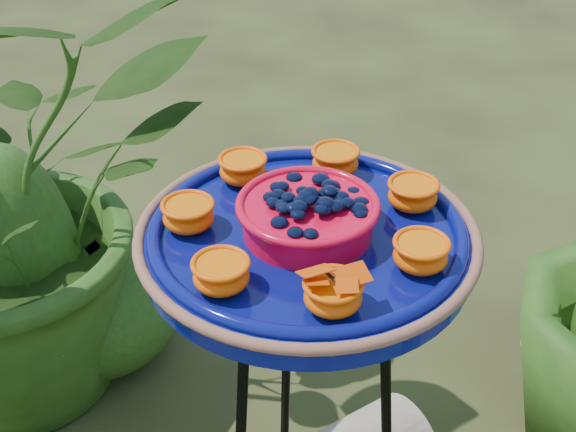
% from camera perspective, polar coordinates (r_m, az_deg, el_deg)
% --- Properties ---
extents(tripod_stand, '(0.39, 0.39, 0.83)m').
position_cam_1_polar(tripod_stand, '(1.27, 1.15, -14.87)').
color(tripod_stand, black).
rests_on(tripod_stand, ground).
extents(feeder_dish, '(0.55, 0.55, 0.10)m').
position_cam_1_polar(feeder_dish, '(1.02, 1.38, -1.24)').
color(feeder_dish, '#080E63').
rests_on(feeder_dish, tripod_stand).
extents(shrub_back_left, '(1.22, 1.21, 1.02)m').
position_cam_1_polar(shrub_back_left, '(1.87, -19.55, 1.32)').
color(shrub_back_left, '#244712').
rests_on(shrub_back_left, ground).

